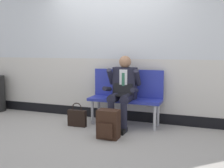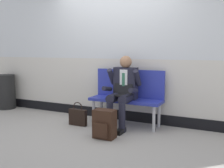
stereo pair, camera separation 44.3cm
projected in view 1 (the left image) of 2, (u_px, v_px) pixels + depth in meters
ground_plane at (100, 128)px, 4.51m from camera, size 18.00×18.00×0.00m
station_wall at (114, 48)px, 4.96m from camera, size 6.74×0.14×2.74m
bench_with_person at (126, 93)px, 4.70m from camera, size 1.29×0.42×0.98m
person_seated at (123, 90)px, 4.49m from camera, size 0.57×0.70×1.23m
backpack at (108, 124)px, 3.95m from camera, size 0.32×0.24×0.44m
handbag at (77, 118)px, 4.58m from camera, size 0.34×0.08×0.42m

